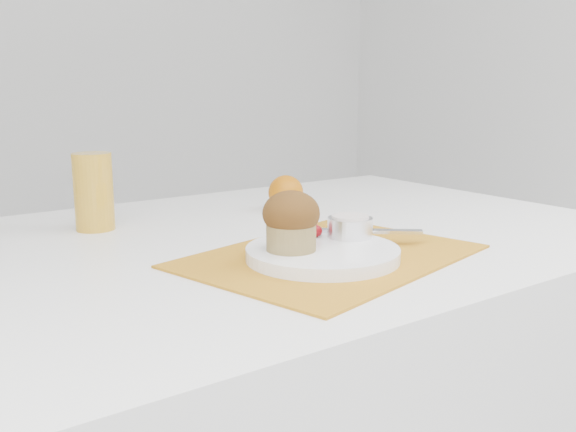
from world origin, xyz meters
TOP-DOWN VIEW (x-y plane):
  - placemat at (0.00, -0.11)m, footprint 0.45×0.37m
  - plate at (-0.02, -0.12)m, footprint 0.26×0.26m
  - ramekin at (0.05, -0.10)m, footprint 0.07×0.07m
  - cream at (0.05, -0.10)m, footprint 0.06×0.06m
  - raspberry_near at (0.01, -0.06)m, footprint 0.02×0.02m
  - raspberry_far at (0.01, -0.07)m, footprint 0.02×0.02m
  - butter_knife at (0.07, -0.08)m, footprint 0.16×0.13m
  - orange at (0.15, 0.20)m, footprint 0.07×0.07m
  - juice_glass at (-0.20, 0.25)m, footprint 0.07×0.07m
  - muffin at (-0.06, -0.11)m, footprint 0.09×0.09m

SIDE VIEW (x-z plane):
  - placemat at x=0.00m, z-range 0.75..0.75m
  - plate at x=-0.02m, z-range 0.75..0.77m
  - butter_knife at x=0.07m, z-range 0.77..0.78m
  - raspberry_far at x=0.01m, z-range 0.77..0.79m
  - raspberry_near at x=0.01m, z-range 0.77..0.79m
  - orange at x=0.15m, z-range 0.75..0.82m
  - ramekin at x=0.05m, z-range 0.77..0.80m
  - cream at x=0.05m, z-range 0.80..0.80m
  - muffin at x=-0.06m, z-range 0.77..0.85m
  - juice_glass at x=-0.20m, z-range 0.75..0.88m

